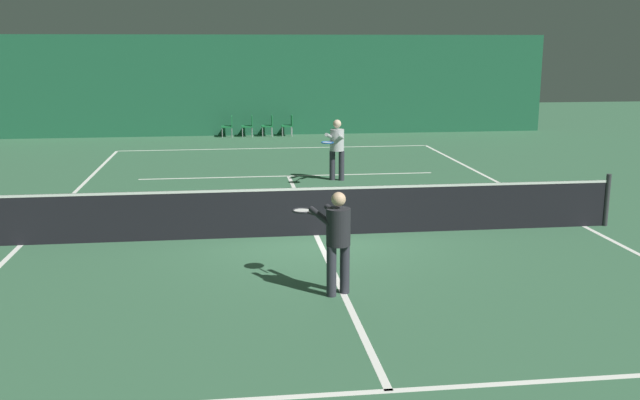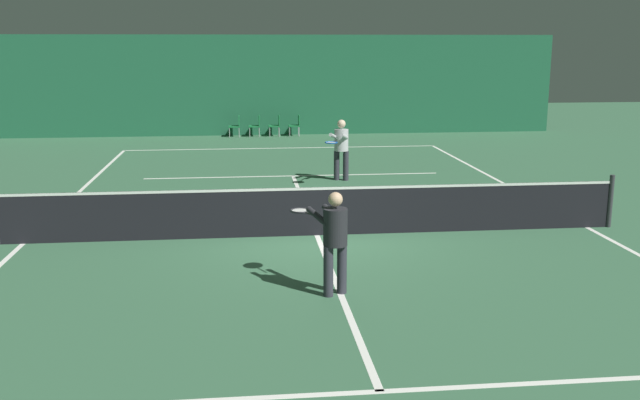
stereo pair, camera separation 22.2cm
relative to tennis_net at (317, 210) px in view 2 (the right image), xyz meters
The scene contains 15 objects.
ground_plane 0.51m from the tennis_net, ahead, with size 60.00×60.00×0.00m, color #386647.
backdrop_curtain 15.87m from the tennis_net, 90.00° to the left, with size 23.00×0.12×3.99m.
court_line_baseline_far 11.91m from the tennis_net, 90.00° to the left, with size 11.00×0.10×0.00m.
court_line_service_far 6.42m from the tennis_net, 90.00° to the left, with size 8.25×0.10×0.00m.
court_line_service_near 6.42m from the tennis_net, 90.00° to the right, with size 8.25×0.10×0.00m.
court_line_sideline_left 5.52m from the tennis_net, behind, with size 0.10×23.80×0.00m.
court_line_sideline_right 5.52m from the tennis_net, ahead, with size 0.10×23.80×0.00m.
court_line_centre 0.51m from the tennis_net, ahead, with size 0.10×12.80×0.00m.
tennis_net is the anchor object (origin of this frame).
player_near 3.33m from the tennis_net, 91.83° to the right, with size 0.90×1.31×1.55m.
player_far 5.74m from the tennis_net, 77.47° to the left, with size 0.85×1.37×1.65m.
courtside_chair_0 15.33m from the tennis_net, 96.10° to the left, with size 0.44×0.44×0.84m.
courtside_chair_1 15.27m from the tennis_net, 93.12° to the left, with size 0.44×0.44×0.84m.
courtside_chair_2 15.25m from the tennis_net, 90.13° to the left, with size 0.44×0.44×0.84m.
courtside_chair_3 15.26m from the tennis_net, 87.13° to the left, with size 0.44×0.44×0.84m.
Camera 2 is at (-1.40, -13.28, 3.63)m, focal length 40.00 mm.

